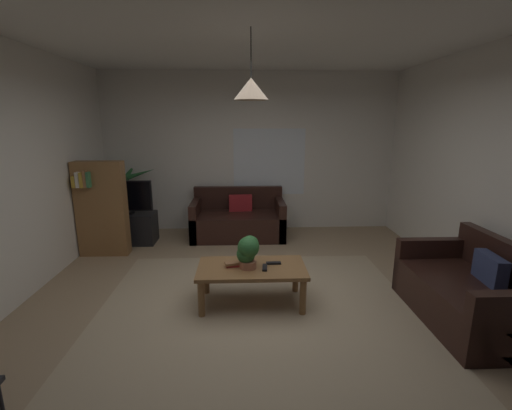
# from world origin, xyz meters

# --- Properties ---
(floor) EXTENTS (5.17, 5.70, 0.02)m
(floor) POSITION_xyz_m (0.00, 0.00, -0.01)
(floor) COLOR #9E8466
(floor) RESTS_ON ground
(rug) EXTENTS (3.36, 3.13, 0.01)m
(rug) POSITION_xyz_m (0.00, -0.20, 0.00)
(rug) COLOR tan
(rug) RESTS_ON ground
(wall_back) EXTENTS (5.29, 0.06, 2.80)m
(wall_back) POSITION_xyz_m (0.00, 2.88, 1.40)
(wall_back) COLOR silver
(wall_back) RESTS_ON ground
(wall_right) EXTENTS (0.06, 5.70, 2.80)m
(wall_right) POSITION_xyz_m (2.61, 0.00, 1.40)
(wall_right) COLOR silver
(wall_right) RESTS_ON ground
(ceiling) EXTENTS (5.17, 5.70, 0.02)m
(ceiling) POSITION_xyz_m (0.00, 0.00, 2.81)
(ceiling) COLOR white
(window_pane) EXTENTS (1.28, 0.01, 1.18)m
(window_pane) POSITION_xyz_m (0.34, 2.85, 1.24)
(window_pane) COLOR white
(couch_under_window) EXTENTS (1.57, 0.85, 0.82)m
(couch_under_window) POSITION_xyz_m (-0.23, 2.36, 0.27)
(couch_under_window) COLOR black
(couch_under_window) RESTS_ON ground
(couch_right_side) EXTENTS (0.85, 1.42, 0.82)m
(couch_right_side) POSITION_xyz_m (2.10, -0.39, 0.28)
(couch_right_side) COLOR black
(couch_right_side) RESTS_ON ground
(coffee_table) EXTENTS (1.16, 0.62, 0.43)m
(coffee_table) POSITION_xyz_m (-0.06, 0.04, 0.36)
(coffee_table) COLOR olive
(coffee_table) RESTS_ON ground
(book_on_table_0) EXTENTS (0.16, 0.12, 0.02)m
(book_on_table_0) POSITION_xyz_m (-0.26, 0.06, 0.44)
(book_on_table_0) COLOR #B22D2D
(book_on_table_0) RESTS_ON coffee_table
(book_on_table_1) EXTENTS (0.18, 0.13, 0.03)m
(book_on_table_1) POSITION_xyz_m (-0.26, 0.05, 0.47)
(book_on_table_1) COLOR #99663F
(book_on_table_1) RESTS_ON coffee_table
(remote_on_table_0) EXTENTS (0.06, 0.16, 0.02)m
(remote_on_table_0) POSITION_xyz_m (0.08, -0.02, 0.44)
(remote_on_table_0) COLOR black
(remote_on_table_0) RESTS_ON coffee_table
(remote_on_table_1) EXTENTS (0.16, 0.05, 0.02)m
(remote_on_table_1) POSITION_xyz_m (0.18, 0.10, 0.44)
(remote_on_table_1) COLOR black
(remote_on_table_1) RESTS_ON coffee_table
(potted_plant_on_table) EXTENTS (0.24, 0.23, 0.35)m
(potted_plant_on_table) POSITION_xyz_m (-0.10, 0.02, 0.63)
(potted_plant_on_table) COLOR #B77051
(potted_plant_on_table) RESTS_ON coffee_table
(tv_stand) EXTENTS (0.90, 0.44, 0.50)m
(tv_stand) POSITION_xyz_m (-2.03, 2.10, 0.25)
(tv_stand) COLOR black
(tv_stand) RESTS_ON ground
(tv) EXTENTS (0.87, 0.16, 0.54)m
(tv) POSITION_xyz_m (-2.03, 2.08, 0.78)
(tv) COLOR black
(tv) RESTS_ON tv_stand
(potted_palm_corner) EXTENTS (0.92, 0.92, 1.34)m
(potted_palm_corner) POSITION_xyz_m (-2.20, 2.61, 0.58)
(potted_palm_corner) COLOR #B77051
(potted_palm_corner) RESTS_ON ground
(bookshelf_corner) EXTENTS (0.70, 0.31, 1.40)m
(bookshelf_corner) POSITION_xyz_m (-2.22, 1.59, 0.71)
(bookshelf_corner) COLOR olive
(bookshelf_corner) RESTS_ON ground
(pendant_lamp) EXTENTS (0.34, 0.34, 0.65)m
(pendant_lamp) POSITION_xyz_m (-0.06, 0.04, 2.26)
(pendant_lamp) COLOR black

